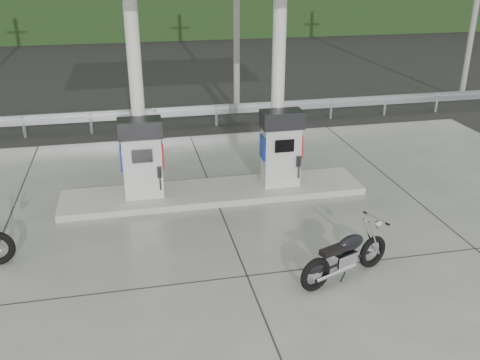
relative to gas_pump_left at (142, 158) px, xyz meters
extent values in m
plane|color=black|center=(1.60, -2.50, -1.07)|extent=(160.00, 160.00, 0.00)
cube|color=slate|center=(1.60, -2.50, -1.06)|extent=(18.00, 14.00, 0.02)
cube|color=#A09D95|center=(1.60, 0.00, -0.98)|extent=(7.00, 1.40, 0.15)
cylinder|color=white|center=(0.00, 0.40, 1.60)|extent=(0.30, 0.30, 5.00)
cylinder|color=white|center=(3.20, 0.40, 1.60)|extent=(0.30, 0.30, 5.00)
cube|color=black|center=(1.60, 9.00, -1.07)|extent=(60.00, 7.00, 0.01)
camera|label=1|loc=(-0.20, -11.29, 4.17)|focal=40.00mm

